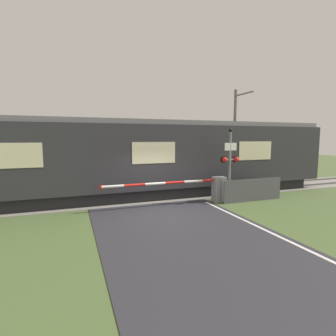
# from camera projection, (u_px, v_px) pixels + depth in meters

# --- Properties ---
(ground_plane) EXTENTS (80.00, 80.00, 0.00)m
(ground_plane) POSITION_uv_depth(u_px,v_px,m) (162.00, 213.00, 10.74)
(ground_plane) COLOR #4C6033
(track_bed) EXTENTS (36.00, 3.20, 0.13)m
(track_bed) POSITION_uv_depth(u_px,v_px,m) (142.00, 197.00, 13.73)
(track_bed) COLOR gray
(track_bed) RESTS_ON ground_plane
(train) EXTENTS (21.02, 2.79, 3.97)m
(train) POSITION_uv_depth(u_px,v_px,m) (146.00, 158.00, 13.58)
(train) COLOR black
(train) RESTS_ON ground_plane
(crossing_barrier) EXTENTS (5.96, 0.44, 1.21)m
(crossing_barrier) POSITION_uv_depth(u_px,v_px,m) (210.00, 188.00, 12.54)
(crossing_barrier) COLOR gray
(crossing_barrier) RESTS_ON ground_plane
(signal_post) EXTENTS (0.94, 0.26, 3.54)m
(signal_post) POSITION_uv_depth(u_px,v_px,m) (230.00, 161.00, 12.34)
(signal_post) COLOR gray
(signal_post) RESTS_ON ground_plane
(catenary_pole) EXTENTS (0.20, 1.90, 6.27)m
(catenary_pole) POSITION_uv_depth(u_px,v_px,m) (235.00, 135.00, 17.63)
(catenary_pole) COLOR slate
(catenary_pole) RESTS_ON ground_plane
(roadside_fence) EXTENTS (3.29, 0.06, 1.10)m
(roadside_fence) POSITION_uv_depth(u_px,v_px,m) (253.00, 190.00, 12.77)
(roadside_fence) COLOR #4C4C51
(roadside_fence) RESTS_ON ground_plane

